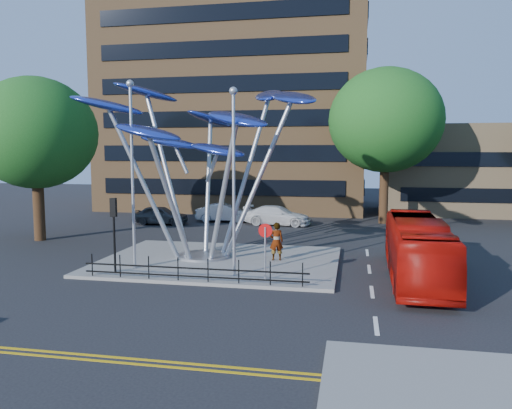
% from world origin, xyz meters
% --- Properties ---
extents(ground, '(120.00, 120.00, 0.00)m').
position_xyz_m(ground, '(0.00, 0.00, 0.00)').
color(ground, black).
rests_on(ground, ground).
extents(traffic_island, '(12.00, 9.00, 0.15)m').
position_xyz_m(traffic_island, '(-1.00, 6.00, 0.07)').
color(traffic_island, slate).
rests_on(traffic_island, ground).
extents(double_yellow_near, '(40.00, 0.12, 0.01)m').
position_xyz_m(double_yellow_near, '(0.00, -6.00, 0.01)').
color(double_yellow_near, gold).
rests_on(double_yellow_near, ground).
extents(double_yellow_far, '(40.00, 0.12, 0.01)m').
position_xyz_m(double_yellow_far, '(0.00, -6.30, 0.01)').
color(double_yellow_far, gold).
rests_on(double_yellow_far, ground).
extents(brick_tower, '(25.00, 15.00, 30.00)m').
position_xyz_m(brick_tower, '(-6.00, 32.00, 15.00)').
color(brick_tower, brown).
rests_on(brick_tower, ground).
extents(low_building_near, '(15.00, 8.00, 8.00)m').
position_xyz_m(low_building_near, '(16.00, 30.00, 4.00)').
color(low_building_near, tan).
rests_on(low_building_near, ground).
extents(tree_right, '(8.80, 8.80, 12.11)m').
position_xyz_m(tree_right, '(8.00, 22.00, 8.04)').
color(tree_right, black).
rests_on(tree_right, ground).
extents(tree_left, '(7.60, 7.60, 10.32)m').
position_xyz_m(tree_left, '(-14.00, 10.00, 6.79)').
color(tree_left, black).
rests_on(tree_left, ground).
extents(leaf_sculpture, '(12.72, 9.54, 9.51)m').
position_xyz_m(leaf_sculpture, '(-2.07, 6.68, 6.87)').
color(leaf_sculpture, '#9EA0A5').
rests_on(leaf_sculpture, traffic_island).
extents(street_lamp_left, '(0.36, 0.36, 8.80)m').
position_xyz_m(street_lamp_left, '(-4.50, 3.50, 5.36)').
color(street_lamp_left, '#9EA0A5').
rests_on(street_lamp_left, traffic_island).
extents(street_lamp_right, '(0.36, 0.36, 8.30)m').
position_xyz_m(street_lamp_right, '(0.50, 3.00, 5.09)').
color(street_lamp_right, '#9EA0A5').
rests_on(street_lamp_right, traffic_island).
extents(traffic_light_island, '(0.28, 0.18, 3.42)m').
position_xyz_m(traffic_light_island, '(-5.00, 2.50, 2.61)').
color(traffic_light_island, black).
rests_on(traffic_light_island, traffic_island).
extents(no_entry_sign_island, '(0.60, 0.10, 2.45)m').
position_xyz_m(no_entry_sign_island, '(2.00, 2.52, 1.82)').
color(no_entry_sign_island, '#9EA0A5').
rests_on(no_entry_sign_island, traffic_island).
extents(pedestrian_railing_front, '(10.00, 0.06, 1.00)m').
position_xyz_m(pedestrian_railing_front, '(-1.00, 1.70, 0.55)').
color(pedestrian_railing_front, black).
rests_on(pedestrian_railing_front, traffic_island).
extents(red_bus, '(2.50, 9.92, 2.75)m').
position_xyz_m(red_bus, '(8.50, 4.42, 1.38)').
color(red_bus, '#AB0E07').
rests_on(red_bus, ground).
extents(pedestrian, '(0.82, 0.65, 1.95)m').
position_xyz_m(pedestrian, '(1.88, 6.43, 1.13)').
color(pedestrian, gray).
rests_on(pedestrian, traffic_island).
extents(parked_car_left, '(4.36, 1.93, 1.46)m').
position_xyz_m(parked_car_left, '(-9.05, 18.00, 0.73)').
color(parked_car_left, '#3E4145').
rests_on(parked_car_left, ground).
extents(parked_car_mid, '(4.60, 1.96, 1.47)m').
position_xyz_m(parked_car_mid, '(-4.55, 20.34, 0.74)').
color(parked_car_mid, '#B9BCC2').
rests_on(parked_car_mid, ground).
extents(parked_car_right, '(5.26, 2.54, 1.48)m').
position_xyz_m(parked_car_right, '(-0.05, 19.45, 0.74)').
color(parked_car_right, silver).
rests_on(parked_car_right, ground).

